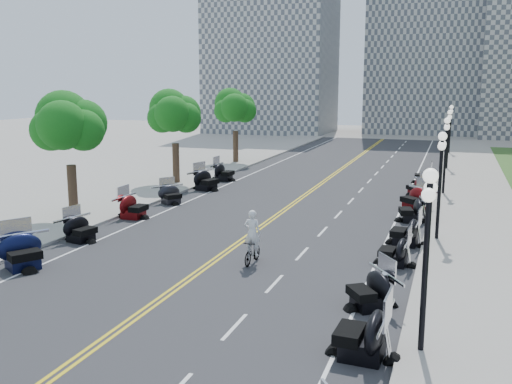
% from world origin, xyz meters
% --- Properties ---
extents(ground, '(160.00, 160.00, 0.00)m').
position_xyz_m(ground, '(0.00, 0.00, 0.00)').
color(ground, gray).
extents(road, '(16.00, 90.00, 0.01)m').
position_xyz_m(road, '(0.00, 10.00, 0.00)').
color(road, '#333335').
rests_on(road, ground).
extents(centerline_yellow_a, '(0.12, 90.00, 0.00)m').
position_xyz_m(centerline_yellow_a, '(-0.12, 10.00, 0.01)').
color(centerline_yellow_a, yellow).
rests_on(centerline_yellow_a, road).
extents(centerline_yellow_b, '(0.12, 90.00, 0.00)m').
position_xyz_m(centerline_yellow_b, '(0.12, 10.00, 0.01)').
color(centerline_yellow_b, yellow).
rests_on(centerline_yellow_b, road).
extents(edge_line_north, '(0.12, 90.00, 0.00)m').
position_xyz_m(edge_line_north, '(6.40, 10.00, 0.01)').
color(edge_line_north, white).
rests_on(edge_line_north, road).
extents(edge_line_south, '(0.12, 90.00, 0.00)m').
position_xyz_m(edge_line_south, '(-6.40, 10.00, 0.01)').
color(edge_line_south, white).
rests_on(edge_line_south, road).
extents(lane_dash_4, '(0.12, 2.00, 0.00)m').
position_xyz_m(lane_dash_4, '(3.20, -8.00, 0.01)').
color(lane_dash_4, white).
rests_on(lane_dash_4, road).
extents(lane_dash_5, '(0.12, 2.00, 0.00)m').
position_xyz_m(lane_dash_5, '(3.20, -4.00, 0.01)').
color(lane_dash_5, white).
rests_on(lane_dash_5, road).
extents(lane_dash_6, '(0.12, 2.00, 0.00)m').
position_xyz_m(lane_dash_6, '(3.20, 0.00, 0.01)').
color(lane_dash_6, white).
rests_on(lane_dash_6, road).
extents(lane_dash_7, '(0.12, 2.00, 0.00)m').
position_xyz_m(lane_dash_7, '(3.20, 4.00, 0.01)').
color(lane_dash_7, white).
rests_on(lane_dash_7, road).
extents(lane_dash_8, '(0.12, 2.00, 0.00)m').
position_xyz_m(lane_dash_8, '(3.20, 8.00, 0.01)').
color(lane_dash_8, white).
rests_on(lane_dash_8, road).
extents(lane_dash_9, '(0.12, 2.00, 0.00)m').
position_xyz_m(lane_dash_9, '(3.20, 12.00, 0.01)').
color(lane_dash_9, white).
rests_on(lane_dash_9, road).
extents(lane_dash_10, '(0.12, 2.00, 0.00)m').
position_xyz_m(lane_dash_10, '(3.20, 16.00, 0.01)').
color(lane_dash_10, white).
rests_on(lane_dash_10, road).
extents(lane_dash_11, '(0.12, 2.00, 0.00)m').
position_xyz_m(lane_dash_11, '(3.20, 20.00, 0.01)').
color(lane_dash_11, white).
rests_on(lane_dash_11, road).
extents(lane_dash_12, '(0.12, 2.00, 0.00)m').
position_xyz_m(lane_dash_12, '(3.20, 24.00, 0.01)').
color(lane_dash_12, white).
rests_on(lane_dash_12, road).
extents(lane_dash_13, '(0.12, 2.00, 0.00)m').
position_xyz_m(lane_dash_13, '(3.20, 28.00, 0.01)').
color(lane_dash_13, white).
rests_on(lane_dash_13, road).
extents(lane_dash_14, '(0.12, 2.00, 0.00)m').
position_xyz_m(lane_dash_14, '(3.20, 32.00, 0.01)').
color(lane_dash_14, white).
rests_on(lane_dash_14, road).
extents(lane_dash_15, '(0.12, 2.00, 0.00)m').
position_xyz_m(lane_dash_15, '(3.20, 36.00, 0.01)').
color(lane_dash_15, white).
rests_on(lane_dash_15, road).
extents(lane_dash_16, '(0.12, 2.00, 0.00)m').
position_xyz_m(lane_dash_16, '(3.20, 40.00, 0.01)').
color(lane_dash_16, white).
rests_on(lane_dash_16, road).
extents(lane_dash_17, '(0.12, 2.00, 0.00)m').
position_xyz_m(lane_dash_17, '(3.20, 44.00, 0.01)').
color(lane_dash_17, white).
rests_on(lane_dash_17, road).
extents(lane_dash_18, '(0.12, 2.00, 0.00)m').
position_xyz_m(lane_dash_18, '(3.20, 48.00, 0.01)').
color(lane_dash_18, white).
rests_on(lane_dash_18, road).
extents(lane_dash_19, '(0.12, 2.00, 0.00)m').
position_xyz_m(lane_dash_19, '(3.20, 52.00, 0.01)').
color(lane_dash_19, white).
rests_on(lane_dash_19, road).
extents(sidewalk_north, '(5.00, 90.00, 0.15)m').
position_xyz_m(sidewalk_north, '(10.50, 10.00, 0.07)').
color(sidewalk_north, '#9E9991').
rests_on(sidewalk_north, ground).
extents(sidewalk_south, '(5.00, 90.00, 0.15)m').
position_xyz_m(sidewalk_south, '(-10.50, 10.00, 0.07)').
color(sidewalk_south, '#9E9991').
rests_on(sidewalk_south, ground).
extents(distant_block_a, '(18.00, 14.00, 26.00)m').
position_xyz_m(distant_block_a, '(-18.00, 62.00, 13.00)').
color(distant_block_a, gray).
rests_on(distant_block_a, ground).
extents(distant_block_b, '(16.00, 12.00, 30.00)m').
position_xyz_m(distant_block_b, '(4.00, 68.00, 15.00)').
color(distant_block_b, gray).
rests_on(distant_block_b, ground).
extents(street_lamp_1, '(0.50, 1.20, 4.90)m').
position_xyz_m(street_lamp_1, '(8.60, -8.00, 2.60)').
color(street_lamp_1, black).
rests_on(street_lamp_1, sidewalk_north).
extents(street_lamp_2, '(0.50, 1.20, 4.90)m').
position_xyz_m(street_lamp_2, '(8.60, 4.00, 2.60)').
color(street_lamp_2, black).
rests_on(street_lamp_2, sidewalk_north).
extents(street_lamp_3, '(0.50, 1.20, 4.90)m').
position_xyz_m(street_lamp_3, '(8.60, 16.00, 2.60)').
color(street_lamp_3, black).
rests_on(street_lamp_3, sidewalk_north).
extents(street_lamp_4, '(0.50, 1.20, 4.90)m').
position_xyz_m(street_lamp_4, '(8.60, 28.00, 2.60)').
color(street_lamp_4, black).
rests_on(street_lamp_4, sidewalk_north).
extents(street_lamp_5, '(0.50, 1.20, 4.90)m').
position_xyz_m(street_lamp_5, '(8.60, 40.00, 2.60)').
color(street_lamp_5, black).
rests_on(street_lamp_5, sidewalk_north).
extents(tree_2, '(4.80, 4.80, 9.20)m').
position_xyz_m(tree_2, '(-10.00, 2.00, 4.75)').
color(tree_2, '#235619').
rests_on(tree_2, sidewalk_south).
extents(tree_3, '(4.80, 4.80, 9.20)m').
position_xyz_m(tree_3, '(-10.00, 14.00, 4.75)').
color(tree_3, '#235619').
rests_on(tree_3, sidewalk_south).
extents(tree_4, '(4.80, 4.80, 9.20)m').
position_xyz_m(tree_4, '(-10.00, 26.00, 4.75)').
color(tree_4, '#235619').
rests_on(tree_4, sidewalk_south).
extents(motorcycle_n_3, '(2.30, 2.30, 1.54)m').
position_xyz_m(motorcycle_n_3, '(7.13, -8.69, 0.77)').
color(motorcycle_n_3, black).
rests_on(motorcycle_n_3, road).
extents(motorcycle_n_4, '(2.77, 2.77, 1.39)m').
position_xyz_m(motorcycle_n_4, '(6.83, -5.19, 0.70)').
color(motorcycle_n_4, black).
rests_on(motorcycle_n_4, road).
extents(motorcycle_n_5, '(2.01, 2.01, 1.32)m').
position_xyz_m(motorcycle_n_5, '(7.11, -0.28, 0.66)').
color(motorcycle_n_5, black).
rests_on(motorcycle_n_5, road).
extents(motorcycle_n_6, '(2.18, 2.18, 1.43)m').
position_xyz_m(motorcycle_n_6, '(7.28, 2.87, 0.71)').
color(motorcycle_n_6, black).
rests_on(motorcycle_n_6, road).
extents(motorcycle_n_7, '(2.44, 2.44, 1.43)m').
position_xyz_m(motorcycle_n_7, '(7.22, 7.60, 0.71)').
color(motorcycle_n_7, black).
rests_on(motorcycle_n_7, road).
extents(motorcycle_n_8, '(2.98, 2.98, 1.47)m').
position_xyz_m(motorcycle_n_8, '(7.15, 10.84, 0.74)').
color(motorcycle_n_8, '#590A0C').
rests_on(motorcycle_n_8, road).
extents(motorcycle_n_9, '(2.53, 2.53, 1.26)m').
position_xyz_m(motorcycle_n_9, '(6.99, 15.44, 0.63)').
color(motorcycle_n_9, '#590A0C').
rests_on(motorcycle_n_9, road).
extents(motorcycle_n_10, '(2.06, 2.06, 1.34)m').
position_xyz_m(motorcycle_n_10, '(7.08, 20.33, 0.67)').
color(motorcycle_n_10, black).
rests_on(motorcycle_n_10, road).
extents(motorcycle_s_4, '(3.06, 3.06, 1.56)m').
position_xyz_m(motorcycle_s_4, '(-6.75, -5.60, 0.78)').
color(motorcycle_s_4, black).
rests_on(motorcycle_s_4, road).
extents(motorcycle_s_5, '(2.25, 2.25, 1.33)m').
position_xyz_m(motorcycle_s_5, '(-7.04, -1.48, 0.67)').
color(motorcycle_s_5, black).
rests_on(motorcycle_s_5, road).
extents(motorcycle_s_6, '(2.06, 2.06, 1.44)m').
position_xyz_m(motorcycle_s_6, '(-7.22, 3.45, 0.72)').
color(motorcycle_s_6, '#590A0C').
rests_on(motorcycle_s_6, road).
extents(motorcycle_s_7, '(2.57, 2.57, 1.28)m').
position_xyz_m(motorcycle_s_7, '(-7.09, 7.58, 0.64)').
color(motorcycle_s_7, black).
rests_on(motorcycle_s_7, road).
extents(motorcycle_s_8, '(2.77, 2.77, 1.55)m').
position_xyz_m(motorcycle_s_8, '(-6.93, 12.49, 0.78)').
color(motorcycle_s_8, black).
rests_on(motorcycle_s_8, road).
extents(motorcycle_s_9, '(2.16, 2.16, 1.49)m').
position_xyz_m(motorcycle_s_9, '(-7.30, 16.52, 0.74)').
color(motorcycle_s_9, black).
rests_on(motorcycle_s_9, road).
extents(bicycle, '(0.51, 1.69, 1.01)m').
position_xyz_m(bicycle, '(1.63, -2.00, 0.50)').
color(bicycle, '#A51414').
rests_on(bicycle, road).
extents(cyclist_rider, '(0.69, 0.45, 1.90)m').
position_xyz_m(cyclist_rider, '(1.63, -2.00, 1.96)').
color(cyclist_rider, white).
rests_on(cyclist_rider, bicycle).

